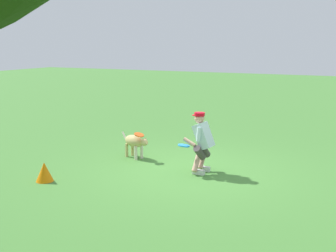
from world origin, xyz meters
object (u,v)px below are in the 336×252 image
object	(u,v)px
frisbee_flying	(139,135)
frisbee_held	(184,145)
person	(202,141)
training_cone	(44,172)
dog	(135,142)

from	to	relation	value
frisbee_flying	frisbee_held	xyz separation A→B (m)	(-1.38, 0.53, -0.00)
person	training_cone	distance (m)	3.27
person	frisbee_flying	size ratio (longest dim) A/B	5.44
frisbee_held	training_cone	bearing A→B (deg)	36.77
dog	frisbee_flying	xyz separation A→B (m)	(-0.18, 0.12, 0.22)
dog	frisbee_held	xyz separation A→B (m)	(-1.57, 0.65, 0.22)
person	training_cone	size ratio (longest dim) A/B	3.33
dog	training_cone	xyz separation A→B (m)	(0.71, 2.36, -0.19)
frisbee_flying	dog	bearing A→B (deg)	-33.95
dog	person	bearing A→B (deg)	10.49
dog	training_cone	world-z (taller)	dog
frisbee_held	dog	bearing A→B (deg)	-22.59
person	training_cone	world-z (taller)	person
training_cone	person	bearing A→B (deg)	-143.39
frisbee_flying	frisbee_held	size ratio (longest dim) A/B	0.94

